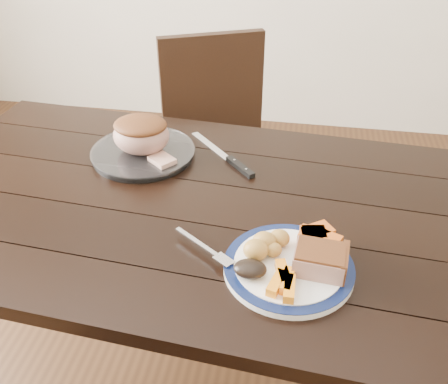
% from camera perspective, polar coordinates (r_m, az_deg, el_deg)
% --- Properties ---
extents(ground, '(4.00, 4.00, 0.00)m').
position_cam_1_polar(ground, '(1.85, -2.49, -20.23)').
color(ground, '#472B16').
rests_on(ground, ground).
extents(dining_table, '(1.66, 1.02, 0.75)m').
position_cam_1_polar(dining_table, '(1.37, -3.18, -4.15)').
color(dining_table, black).
rests_on(dining_table, ground).
extents(chair_far, '(0.56, 0.56, 0.93)m').
position_cam_1_polar(chair_far, '(2.05, -0.57, 5.81)').
color(chair_far, black).
rests_on(chair_far, ground).
extents(dinner_plate, '(0.28, 0.28, 0.02)m').
position_cam_1_polar(dinner_plate, '(1.11, 7.38, -8.58)').
color(dinner_plate, white).
rests_on(dinner_plate, dining_table).
extents(plate_rim, '(0.28, 0.28, 0.02)m').
position_cam_1_polar(plate_rim, '(1.10, 7.41, -8.26)').
color(plate_rim, '#0C163D').
rests_on(plate_rim, dinner_plate).
extents(serving_platter, '(0.30, 0.30, 0.02)m').
position_cam_1_polar(serving_platter, '(1.51, -9.21, 4.32)').
color(serving_platter, white).
rests_on(serving_platter, dining_table).
extents(pork_slice, '(0.11, 0.09, 0.05)m').
position_cam_1_polar(pork_slice, '(1.08, 10.87, -7.69)').
color(pork_slice, tan).
rests_on(pork_slice, dinner_plate).
extents(roasted_potatoes, '(0.10, 0.10, 0.05)m').
position_cam_1_polar(roasted_potatoes, '(1.11, 4.80, -6.01)').
color(roasted_potatoes, gold).
rests_on(roasted_potatoes, dinner_plate).
extents(carrot_batons, '(0.06, 0.11, 0.02)m').
position_cam_1_polar(carrot_batons, '(1.04, 6.87, -10.09)').
color(carrot_batons, orange).
rests_on(carrot_batons, dinner_plate).
extents(pumpkin_wedges, '(0.10, 0.10, 0.04)m').
position_cam_1_polar(pumpkin_wedges, '(1.14, 10.64, -5.25)').
color(pumpkin_wedges, orange).
rests_on(pumpkin_wedges, dinner_plate).
extents(dark_mushroom, '(0.07, 0.05, 0.03)m').
position_cam_1_polar(dark_mushroom, '(1.06, 3.01, -8.76)').
color(dark_mushroom, black).
rests_on(dark_mushroom, dinner_plate).
extents(fork, '(0.16, 0.12, 0.00)m').
position_cam_1_polar(fork, '(1.13, -1.93, -6.55)').
color(fork, silver).
rests_on(fork, dinner_plate).
extents(roast_joint, '(0.17, 0.14, 0.11)m').
position_cam_1_polar(roast_joint, '(1.48, -9.43, 6.40)').
color(roast_joint, tan).
rests_on(roast_joint, serving_platter).
extents(cut_slice, '(0.09, 0.09, 0.02)m').
position_cam_1_polar(cut_slice, '(1.44, -7.08, 3.59)').
color(cut_slice, tan).
rests_on(cut_slice, serving_platter).
extents(carving_knife, '(0.23, 0.25, 0.01)m').
position_cam_1_polar(carving_knife, '(1.46, 0.97, 3.53)').
color(carving_knife, silver).
rests_on(carving_knife, dining_table).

